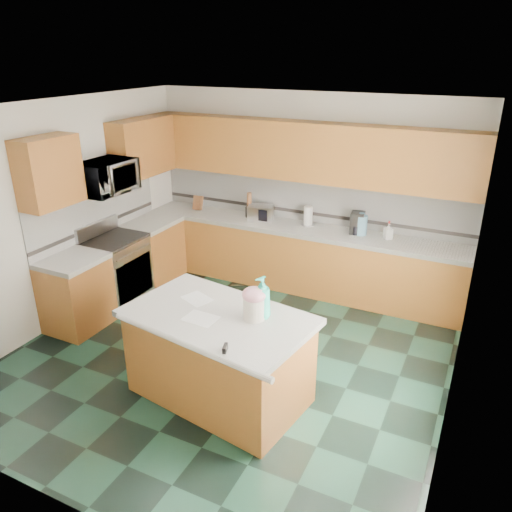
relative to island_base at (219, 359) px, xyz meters
The scene contains 52 objects.
floor 0.82m from the island_base, 110.11° to the left, with size 4.60×4.60×0.00m, color black.
ceiling 2.37m from the island_base, 110.11° to the left, with size 4.60×4.60×0.00m, color white.
wall_back 3.12m from the island_base, 94.59° to the left, with size 4.60×0.04×2.70m, color white.
wall_front 1.92m from the island_base, 98.13° to the right, with size 4.60×0.04×2.70m, color white.
wall_left 2.80m from the island_base, 165.72° to the left, with size 0.04×4.60×2.70m, color white.
wall_right 2.37m from the island_base, 17.37° to the left, with size 0.04×4.60×2.70m, color white.
back_base_cab 2.66m from the island_base, 95.14° to the left, with size 4.60×0.60×0.86m, color #5B3214.
back_countertop 2.70m from the island_base, 95.14° to the left, with size 4.60×0.64×0.06m, color silver.
back_upper_cab 3.18m from the island_base, 94.89° to the left, with size 4.60×0.33×0.78m, color #5B3214.
back_backsplash 3.06m from the island_base, 94.64° to the left, with size 4.60×0.02×0.63m, color silver.
back_accent_band 3.01m from the island_base, 94.65° to the left, with size 4.60×0.01×0.05m, color black.
left_base_cab_rear 2.96m from the island_base, 139.07° to the left, with size 0.60×0.82×0.86m, color #5B3214.
left_counter_rear 3.00m from the island_base, 139.07° to the left, with size 0.64×0.82×0.06m, color silver.
left_base_cab_front 2.28m from the island_base, 169.59° to the left, with size 0.60×0.72×0.86m, color #5B3214.
left_counter_front 2.32m from the island_base, 169.59° to the left, with size 0.64×0.72×0.06m, color silver.
left_backsplash 2.91m from the island_base, 154.57° to the left, with size 0.02×2.30×0.63m, color silver.
left_accent_band 2.86m from the island_base, 154.52° to the left, with size 0.01×2.30×0.05m, color black.
left_upper_cab_rear 3.50m from the island_base, 138.82° to the left, with size 0.33×1.09×0.78m, color #5B3214.
left_upper_cab_front 2.84m from the island_base, behind, with size 0.33×0.72×0.78m, color #5B3214.
range_body 2.52m from the island_base, 152.79° to the left, with size 0.60×0.76×0.88m, color #B7B7BC.
range_oven_door 2.26m from the island_base, 149.43° to the left, with size 0.02×0.68×0.55m, color black.
range_cooktop 2.56m from the island_base, 152.79° to the left, with size 0.62×0.78×0.04m, color black.
range_handle 2.26m from the island_base, 149.04° to the left, with size 0.02×0.02×0.66m, color #B7B7BC.
range_backguard 2.81m from the island_base, 155.26° to the left, with size 0.06×0.76×0.18m, color #B7B7BC.
microwave 2.83m from the island_base, 152.79° to the left, with size 0.73×0.50×0.41m, color #B7B7BC.
island_base is the anchor object (origin of this frame).
island_top 0.46m from the island_base, behind, with size 1.74×1.04×0.06m, color silver.
island_bullnose 0.69m from the island_base, 90.00° to the right, with size 0.06×0.06×1.74m, color silver.
treat_jar 0.69m from the island_base, 13.94° to the left, with size 0.20×0.20×0.21m, color silver.
treat_jar_lid 0.81m from the island_base, 13.94° to the left, with size 0.22×0.22×0.14m, color pink.
treat_jar_knob 0.86m from the island_base, 13.94° to the left, with size 0.03×0.03×0.07m, color tan.
treat_jar_knob_end_l 0.84m from the island_base, 15.55° to the left, with size 0.04×0.04×0.04m, color tan.
treat_jar_knob_end_r 0.87m from the island_base, 12.62° to the left, with size 0.04×0.04×0.04m, color tan.
soap_bottle_island 0.81m from the island_base, 19.64° to the left, with size 0.16×0.16×0.41m, color #24AD94.
paper_sheet_a 0.52m from the island_base, 128.26° to the right, with size 0.31×0.23×0.00m, color white.
paper_sheet_b 0.63m from the island_base, 151.45° to the left, with size 0.29×0.22×0.00m, color white.
clamp_body 0.79m from the island_base, 54.20° to the right, with size 0.03×0.10×0.09m, color black.
clamp_handle 0.82m from the island_base, 57.18° to the right, with size 0.02×0.02×0.07m, color black.
knife_block 3.36m from the island_base, 125.19° to the left, with size 0.12×0.10×0.22m, color #472814.
utensil_crock 2.98m from the island_base, 110.84° to the left, with size 0.12×0.12×0.15m, color black.
utensil_bundle 3.02m from the island_base, 110.84° to the left, with size 0.07×0.07×0.22m, color #472814.
toaster_oven 2.89m from the island_base, 107.35° to the left, with size 0.35×0.24×0.21m, color #B7B7BC.
toaster_oven_door 2.79m from the island_base, 108.06° to the left, with size 0.31×0.01×0.17m, color black.
paper_towel 2.82m from the island_base, 92.76° to the left, with size 0.12×0.12×0.27m, color white.
paper_towel_base 2.80m from the island_base, 92.76° to the left, with size 0.18×0.18×0.01m, color #B7B7BC.
water_jug 2.85m from the island_base, 76.94° to the left, with size 0.16×0.16×0.26m, color #5E95B1.
water_jug_neck 2.89m from the island_base, 76.94° to the left, with size 0.07×0.07×0.04m, color #5E95B1.
coffee_maker 2.86m from the island_base, 78.19° to the left, with size 0.17×0.19×0.30m, color black.
coffee_carafe 2.80m from the island_base, 78.00° to the left, with size 0.12×0.12×0.12m, color black.
soap_bottle_back 2.94m from the island_base, 69.85° to the left, with size 0.10×0.10×0.21m, color white.
soap_back_cap 2.97m from the island_base, 69.85° to the left, with size 0.02×0.02×0.03m, color red.
window_light_proxy 2.36m from the island_base, 12.40° to the left, with size 0.02×1.40×1.10m, color white.
Camera 1 is at (2.35, -4.16, 3.23)m, focal length 35.00 mm.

